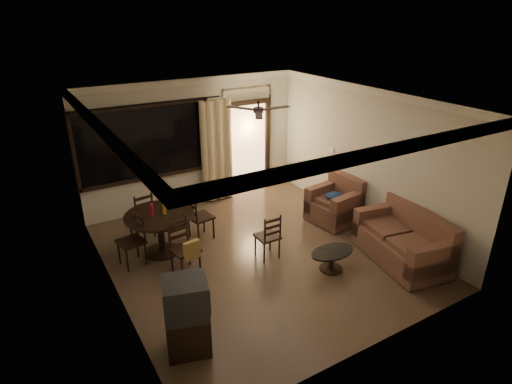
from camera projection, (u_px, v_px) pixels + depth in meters
ground at (258, 254)px, 7.81m from camera, size 5.50×5.50×0.00m
room_shell at (239, 130)px, 8.76m from camera, size 5.50×6.70×5.50m
dining_table at (160, 223)px, 7.64m from camera, size 1.24×1.24×0.99m
dining_chair_west at (133, 250)px, 7.40m from camera, size 0.48×0.48×0.95m
dining_chair_east at (201, 225)px, 8.25m from camera, size 0.48×0.48×0.95m
dining_chair_south at (186, 257)px, 7.15m from camera, size 0.48×0.53×0.95m
dining_chair_north at (142, 223)px, 8.32m from camera, size 0.48×0.48×0.95m
tv_cabinet at (187, 316)px, 5.45m from camera, size 0.67×0.64×1.06m
sofa at (404, 242)px, 7.50m from camera, size 1.21×1.86×0.92m
armchair at (337, 204)px, 8.91m from camera, size 1.02×1.02×0.92m
coffee_table at (332, 257)px, 7.27m from camera, size 0.82×0.49×0.36m
side_chair at (268, 244)px, 7.63m from camera, size 0.39×0.39×0.87m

